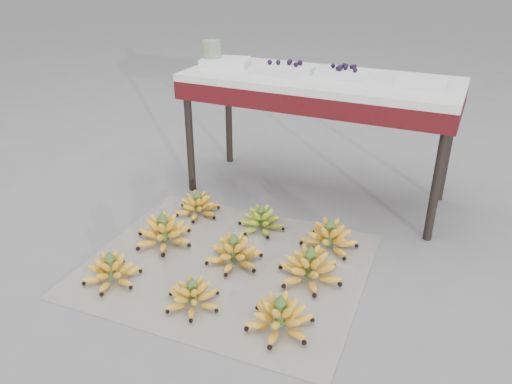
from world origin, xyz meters
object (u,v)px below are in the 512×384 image
at_px(bunch_front_right, 280,317).
at_px(vendor_table, 319,91).
at_px(bunch_mid_center, 234,252).
at_px(tray_far_right, 422,83).
at_px(bunch_mid_left, 164,232).
at_px(bunch_back_right, 329,238).
at_px(bunch_back_left, 198,206).
at_px(bunch_front_center, 193,296).
at_px(tray_left, 285,69).
at_px(bunch_front_left, 112,271).
at_px(bunch_mid_right, 310,268).
at_px(glass_jar, 212,53).
at_px(newspaper_mat, 227,265).
at_px(tray_right, 343,73).
at_px(tray_far_left, 225,62).
at_px(bunch_back_center, 261,220).

xyz_separation_m(bunch_front_right, vendor_table, (-0.26, 1.17, 0.57)).
distance_m(bunch_mid_center, tray_far_right, 1.24).
relative_size(bunch_mid_left, bunch_mid_center, 1.13).
relative_size(bunch_mid_left, bunch_back_right, 1.09).
relative_size(bunch_front_right, bunch_back_left, 1.11).
distance_m(bunch_front_center, tray_far_right, 1.50).
bearing_deg(tray_left, bunch_front_left, -105.97).
xyz_separation_m(bunch_front_center, bunch_mid_right, (0.37, 0.37, 0.01)).
xyz_separation_m(bunch_back_right, glass_jar, (-0.92, 0.54, 0.71)).
relative_size(bunch_back_right, vendor_table, 0.22).
relative_size(bunch_front_center, vendor_table, 0.17).
distance_m(bunch_mid_center, bunch_back_right, 0.47).
relative_size(bunch_mid_right, tray_left, 1.09).
bearing_deg(bunch_mid_right, newspaper_mat, -162.12).
height_order(bunch_front_left, tray_far_right, tray_far_right).
bearing_deg(tray_left, tray_right, 9.87).
xyz_separation_m(bunch_mid_center, bunch_back_right, (0.36, 0.30, 0.00)).
bearing_deg(bunch_mid_center, bunch_front_left, -151.42).
bearing_deg(bunch_back_left, tray_far_left, 113.62).
height_order(bunch_front_center, glass_jar, glass_jar).
distance_m(bunch_front_left, bunch_mid_right, 0.87).
bearing_deg(tray_left, bunch_back_right, -48.36).
xyz_separation_m(bunch_front_right, glass_jar, (-0.92, 1.17, 0.72)).
bearing_deg(bunch_front_center, bunch_mid_left, 141.75).
bearing_deg(newspaper_mat, bunch_front_center, -88.10).
height_order(bunch_back_left, tray_right, tray_right).
bearing_deg(bunch_mid_right, tray_far_right, 82.78).
bearing_deg(glass_jar, bunch_mid_center, -56.63).
xyz_separation_m(newspaper_mat, tray_far_right, (0.65, 0.86, 0.72)).
relative_size(bunch_front_left, tray_far_left, 1.07).
bearing_deg(tray_far_left, tray_far_right, -1.12).
xyz_separation_m(bunch_back_center, vendor_table, (0.11, 0.51, 0.57)).
bearing_deg(bunch_back_center, glass_jar, 133.17).
bearing_deg(bunch_mid_left, glass_jar, 115.09).
bearing_deg(tray_far_left, bunch_mid_left, -84.30).
bearing_deg(bunch_back_right, bunch_mid_right, -100.75).
relative_size(bunch_back_right, tray_far_left, 1.05).
relative_size(bunch_front_center, bunch_back_left, 0.84).
height_order(bunch_front_center, tray_far_left, tray_far_left).
xyz_separation_m(bunch_back_center, tray_left, (-0.08, 0.48, 0.68)).
distance_m(bunch_front_right, bunch_back_center, 0.76).
bearing_deg(newspaper_mat, bunch_front_left, -141.11).
distance_m(bunch_back_left, bunch_back_right, 0.76).
distance_m(bunch_back_left, tray_right, 1.06).
bearing_deg(vendor_table, bunch_mid_center, -96.67).
xyz_separation_m(tray_left, glass_jar, (-0.47, 0.03, 0.04)).
bearing_deg(tray_far_right, bunch_back_left, -153.84).
bearing_deg(glass_jar, bunch_back_right, -30.52).
height_order(bunch_back_left, tray_left, tray_left).
distance_m(bunch_mid_left, tray_right, 1.25).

